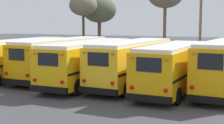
% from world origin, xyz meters
% --- Properties ---
extents(ground_plane, '(160.00, 160.00, 0.00)m').
position_xyz_m(ground_plane, '(0.00, 0.00, 0.00)').
color(ground_plane, '#424247').
extents(school_bus_0, '(2.77, 10.81, 3.07)m').
position_xyz_m(school_bus_0, '(-7.81, -0.57, 1.68)').
color(school_bus_0, yellow).
rests_on(school_bus_0, ground).
extents(school_bus_1, '(2.69, 10.84, 3.13)m').
position_xyz_m(school_bus_1, '(-4.69, 0.96, 1.70)').
color(school_bus_1, '#E5A00C').
rests_on(school_bus_1, ground).
extents(school_bus_2, '(2.93, 10.88, 3.07)m').
position_xyz_m(school_bus_2, '(-1.56, -0.31, 1.68)').
color(school_bus_2, '#EAAA0F').
rests_on(school_bus_2, ground).
extents(school_bus_3, '(2.80, 10.30, 3.15)m').
position_xyz_m(school_bus_3, '(1.56, 0.29, 1.72)').
color(school_bus_3, yellow).
rests_on(school_bus_3, ground).
extents(school_bus_4, '(2.67, 9.75, 3.04)m').
position_xyz_m(school_bus_4, '(4.69, -0.52, 1.66)').
color(school_bus_4, '#E5A00C').
rests_on(school_bus_4, ground).
extents(utility_pole, '(1.80, 0.25, 9.27)m').
position_xyz_m(utility_pole, '(4.20, 10.44, 4.83)').
color(utility_pole, '#75604C').
rests_on(utility_pole, ground).
extents(bare_tree_1, '(3.24, 3.24, 7.56)m').
position_xyz_m(bare_tree_1, '(-9.58, 12.76, 6.28)').
color(bare_tree_1, '#473323').
rests_on(bare_tree_1, ground).
extents(bare_tree_3, '(4.15, 4.15, 7.46)m').
position_xyz_m(bare_tree_3, '(-8.95, 15.56, 5.85)').
color(bare_tree_3, brown).
rests_on(bare_tree_3, ground).
extents(fence_line, '(23.68, 0.06, 1.42)m').
position_xyz_m(fence_line, '(0.00, 7.47, 1.00)').
color(fence_line, '#939399').
rests_on(fence_line, ground).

